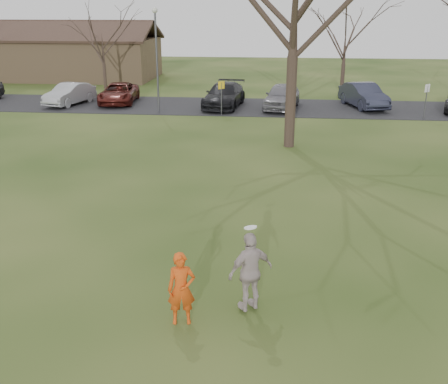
{
  "coord_description": "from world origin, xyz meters",
  "views": [
    {
      "loc": [
        1.4,
        -9.67,
        6.41
      ],
      "look_at": [
        0.0,
        4.0,
        1.5
      ],
      "focal_mm": 42.15,
      "sensor_mm": 36.0,
      "label": 1
    }
  ],
  "objects_px": {
    "player_defender": "(181,289)",
    "car_2": "(119,93)",
    "car_3": "(224,95)",
    "building": "(45,56)",
    "car_1": "(70,94)",
    "car_5": "(364,95)",
    "car_4": "(282,96)",
    "catching_play": "(250,272)",
    "lamp_post": "(156,48)"
  },
  "relations": [
    {
      "from": "player_defender",
      "to": "car_2",
      "type": "bearing_deg",
      "value": 98.47
    },
    {
      "from": "car_3",
      "to": "building",
      "type": "bearing_deg",
      "value": 149.62
    },
    {
      "from": "car_1",
      "to": "car_5",
      "type": "bearing_deg",
      "value": 16.91
    },
    {
      "from": "car_2",
      "to": "building",
      "type": "height_order",
      "value": "building"
    },
    {
      "from": "player_defender",
      "to": "car_4",
      "type": "xyz_separation_m",
      "value": [
        2.13,
        24.67,
        0.03
      ]
    },
    {
      "from": "car_1",
      "to": "car_5",
      "type": "relative_size",
      "value": 0.9
    },
    {
      "from": "player_defender",
      "to": "car_2",
      "type": "xyz_separation_m",
      "value": [
        -8.95,
        25.56,
        -0.1
      ]
    },
    {
      "from": "car_5",
      "to": "catching_play",
      "type": "xyz_separation_m",
      "value": [
        -6.03,
        -25.05,
        0.16
      ]
    },
    {
      "from": "car_3",
      "to": "car_1",
      "type": "bearing_deg",
      "value": -172.84
    },
    {
      "from": "car_2",
      "to": "catching_play",
      "type": "height_order",
      "value": "catching_play"
    },
    {
      "from": "car_1",
      "to": "car_5",
      "type": "distance_m",
      "value": 19.55
    },
    {
      "from": "car_5",
      "to": "building",
      "type": "distance_m",
      "value": 29.76
    },
    {
      "from": "building",
      "to": "lamp_post",
      "type": "xyz_separation_m",
      "value": [
        14.0,
        -15.5,
        2.04
      ]
    },
    {
      "from": "car_3",
      "to": "lamp_post",
      "type": "relative_size",
      "value": 0.84
    },
    {
      "from": "car_1",
      "to": "car_2",
      "type": "distance_m",
      "value": 3.25
    },
    {
      "from": "car_5",
      "to": "lamp_post",
      "type": "distance_m",
      "value": 13.68
    },
    {
      "from": "car_5",
      "to": "catching_play",
      "type": "height_order",
      "value": "catching_play"
    },
    {
      "from": "building",
      "to": "car_1",
      "type": "bearing_deg",
      "value": -61.02
    },
    {
      "from": "lamp_post",
      "to": "car_1",
      "type": "bearing_deg",
      "value": 162.58
    },
    {
      "from": "car_4",
      "to": "building",
      "type": "xyz_separation_m",
      "value": [
        -21.66,
        13.49,
        1.09
      ]
    },
    {
      "from": "building",
      "to": "catching_play",
      "type": "bearing_deg",
      "value": -60.87
    },
    {
      "from": "catching_play",
      "to": "lamp_post",
      "type": "distance_m",
      "value": 23.33
    },
    {
      "from": "car_2",
      "to": "car_3",
      "type": "bearing_deg",
      "value": -11.05
    },
    {
      "from": "car_1",
      "to": "car_5",
      "type": "xyz_separation_m",
      "value": [
        19.53,
        0.92,
        0.08
      ]
    },
    {
      "from": "car_5",
      "to": "lamp_post",
      "type": "xyz_separation_m",
      "value": [
        -12.97,
        -2.98,
        3.15
      ]
    },
    {
      "from": "car_1",
      "to": "catching_play",
      "type": "relative_size",
      "value": 2.1
    },
    {
      "from": "player_defender",
      "to": "catching_play",
      "type": "relative_size",
      "value": 0.79
    },
    {
      "from": "lamp_post",
      "to": "catching_play",
      "type": "bearing_deg",
      "value": -72.54
    },
    {
      "from": "catching_play",
      "to": "car_2",
      "type": "bearing_deg",
      "value": 112.53
    },
    {
      "from": "car_4",
      "to": "catching_play",
      "type": "xyz_separation_m",
      "value": [
        -0.72,
        -24.08,
        0.14
      ]
    },
    {
      "from": "building",
      "to": "car_2",
      "type": "bearing_deg",
      "value": -49.97
    },
    {
      "from": "car_3",
      "to": "car_4",
      "type": "bearing_deg",
      "value": 2.92
    },
    {
      "from": "catching_play",
      "to": "car_1",
      "type": "bearing_deg",
      "value": 119.22
    },
    {
      "from": "player_defender",
      "to": "car_5",
      "type": "xyz_separation_m",
      "value": [
        7.44,
        25.63,
        0.01
      ]
    },
    {
      "from": "car_1",
      "to": "car_2",
      "type": "relative_size",
      "value": 0.88
    },
    {
      "from": "player_defender",
      "to": "car_4",
      "type": "height_order",
      "value": "car_4"
    },
    {
      "from": "car_2",
      "to": "lamp_post",
      "type": "relative_size",
      "value": 0.77
    },
    {
      "from": "player_defender",
      "to": "building",
      "type": "height_order",
      "value": "building"
    },
    {
      "from": "car_1",
      "to": "car_3",
      "type": "bearing_deg",
      "value": 15.16
    },
    {
      "from": "player_defender",
      "to": "car_4",
      "type": "bearing_deg",
      "value": 74.24
    },
    {
      "from": "car_2",
      "to": "lamp_post",
      "type": "bearing_deg",
      "value": -46.11
    },
    {
      "from": "catching_play",
      "to": "building",
      "type": "distance_m",
      "value": 43.02
    },
    {
      "from": "car_1",
      "to": "catching_play",
      "type": "xyz_separation_m",
      "value": [
        13.5,
        -24.13,
        0.23
      ]
    },
    {
      "from": "car_3",
      "to": "car_2",
      "type": "bearing_deg",
      "value": -179.07
    },
    {
      "from": "car_4",
      "to": "car_2",
      "type": "bearing_deg",
      "value": -174.9
    },
    {
      "from": "car_4",
      "to": "catching_play",
      "type": "relative_size",
      "value": 2.31
    },
    {
      "from": "car_3",
      "to": "lamp_post",
      "type": "height_order",
      "value": "lamp_post"
    },
    {
      "from": "car_3",
      "to": "lamp_post",
      "type": "distance_m",
      "value": 5.48
    },
    {
      "from": "car_3",
      "to": "car_4",
      "type": "distance_m",
      "value": 3.78
    },
    {
      "from": "player_defender",
      "to": "car_5",
      "type": "height_order",
      "value": "player_defender"
    }
  ]
}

